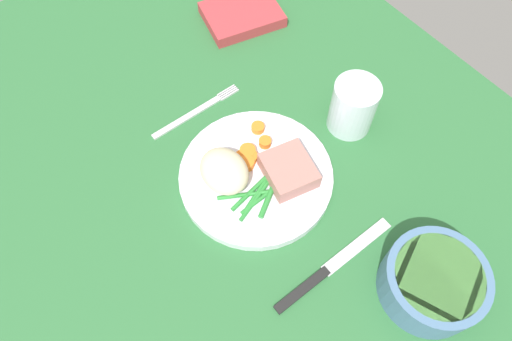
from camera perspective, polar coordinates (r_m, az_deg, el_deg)
name	(u,v)px	position (r cm, az deg, el deg)	size (l,w,h in cm)	color
dining_table	(246,183)	(72.26, -1.27, -1.58)	(120.00, 90.00, 2.00)	#2D6B38
dinner_plate	(256,176)	(70.79, 0.00, -0.71)	(23.09, 23.09, 1.60)	white
meat_portion	(289,170)	(68.86, 3.98, 0.01)	(7.48, 6.68, 2.92)	#B2756B
mashed_potatoes	(224,171)	(67.65, -3.86, -0.06)	(7.94, 6.55, 4.92)	beige
carrot_slices	(251,151)	(71.40, -0.67, 2.33)	(6.30, 7.48, 1.24)	orange
green_beans	(256,196)	(68.00, 0.05, -3.13)	(6.83, 9.73, 0.81)	#2D8C38
fork	(196,112)	(78.58, -7.30, 7.04)	(1.44, 16.60, 0.40)	silver
knife	(331,267)	(66.70, 9.10, -11.45)	(1.70, 20.50, 0.64)	black
water_glass	(352,109)	(75.31, 11.58, 7.28)	(7.09, 7.09, 8.95)	silver
salad_bowl	(433,281)	(66.07, 20.70, -12.45)	(13.22, 13.22, 5.98)	#4C7299
napkin	(242,15)	(91.86, -1.70, 18.36)	(10.47, 13.58, 2.17)	#B2383D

